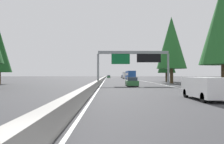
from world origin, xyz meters
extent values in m
plane|color=#38383A|center=(60.00, 0.00, 0.00)|extent=(320.00, 320.00, 0.00)
cube|color=gray|center=(80.00, 0.30, 0.45)|extent=(180.00, 0.56, 0.90)
cube|color=silver|center=(70.00, -11.52, 0.01)|extent=(160.00, 0.16, 0.01)
cube|color=silver|center=(70.00, -0.25, 0.01)|extent=(160.00, 0.16, 0.01)
cylinder|color=gray|center=(34.77, 0.30, 2.76)|extent=(0.36, 0.36, 5.51)
cylinder|color=gray|center=(34.77, -12.02, 2.76)|extent=(0.36, 0.36, 5.51)
cube|color=gray|center=(34.77, -5.86, 5.76)|extent=(0.50, 12.32, 0.50)
cube|color=#0C602D|center=(34.62, -3.64, 4.66)|extent=(0.12, 3.20, 1.90)
cube|color=black|center=(34.62, -8.57, 4.76)|extent=(0.16, 4.20, 1.50)
cube|color=white|center=(12.81, -8.79, 0.97)|extent=(5.00, 1.95, 1.44)
cube|color=#2D3847|center=(10.51, -8.79, 1.22)|extent=(0.08, 1.48, 0.56)
cylinder|color=black|center=(14.51, -7.93, 0.35)|extent=(0.70, 0.24, 0.70)
cylinder|color=black|center=(14.51, -9.64, 0.35)|extent=(0.70, 0.24, 0.70)
cylinder|color=black|center=(11.11, -7.93, 0.35)|extent=(0.70, 0.24, 0.70)
cube|color=#2D6B38|center=(32.20, -5.32, 0.53)|extent=(4.40, 1.80, 0.76)
cube|color=#2D3847|center=(31.98, -5.32, 1.19)|extent=(2.46, 1.51, 0.56)
cylinder|color=black|center=(33.60, -4.53, 0.32)|extent=(0.64, 0.22, 0.64)
cylinder|color=black|center=(33.60, -6.11, 0.32)|extent=(0.64, 0.22, 0.64)
cylinder|color=black|center=(30.79, -4.53, 0.32)|extent=(0.64, 0.22, 0.64)
cylinder|color=black|center=(30.79, -6.11, 0.32)|extent=(0.64, 0.22, 0.64)
cube|color=#1E4793|center=(72.65, -9.12, 1.65)|extent=(11.50, 2.50, 2.90)
cube|color=#2D3847|center=(72.65, -9.12, 2.01)|extent=(11.04, 2.55, 0.84)
cylinder|color=black|center=(76.68, -8.02, 0.50)|extent=(1.00, 0.30, 1.00)
cylinder|color=black|center=(76.68, -10.22, 0.50)|extent=(1.00, 0.30, 1.00)
cylinder|color=black|center=(68.63, -8.02, 0.50)|extent=(1.00, 0.30, 1.00)
cylinder|color=black|center=(68.63, -10.22, 0.50)|extent=(1.00, 0.30, 1.00)
cube|color=white|center=(93.71, -9.17, 1.70)|extent=(6.12, 2.40, 2.50)
cube|color=#1E4793|center=(97.96, -9.17, 1.40)|extent=(2.38, 2.30, 1.90)
cylinder|color=black|center=(97.79, -8.11, 0.45)|extent=(0.90, 0.28, 0.90)
cylinder|color=black|center=(97.79, -10.23, 0.45)|extent=(0.90, 0.28, 0.90)
cylinder|color=black|center=(92.01, -8.11, 0.45)|extent=(0.90, 0.28, 0.90)
cylinder|color=black|center=(92.01, -10.23, 0.45)|extent=(0.90, 0.28, 0.90)
cube|color=slate|center=(114.34, -9.21, 0.53)|extent=(4.40, 1.80, 0.76)
cube|color=#2D3847|center=(114.12, -9.21, 1.19)|extent=(2.46, 1.51, 0.56)
cylinder|color=black|center=(115.75, -8.42, 0.32)|extent=(0.64, 0.22, 0.64)
cylinder|color=black|center=(115.75, -10.00, 0.32)|extent=(0.64, 0.22, 0.64)
cylinder|color=black|center=(112.93, -8.42, 0.32)|extent=(0.64, 0.22, 0.64)
cylinder|color=black|center=(112.93, -10.00, 0.32)|extent=(0.64, 0.22, 0.64)
cube|color=#2D6B38|center=(116.63, -1.62, 0.53)|extent=(4.40, 1.80, 0.76)
cube|color=#2D3847|center=(116.41, -1.62, 1.19)|extent=(2.46, 1.51, 0.56)
cylinder|color=black|center=(118.04, -0.83, 0.32)|extent=(0.64, 0.22, 0.64)
cylinder|color=black|center=(118.04, -2.41, 0.32)|extent=(0.64, 0.22, 0.64)
cylinder|color=black|center=(115.22, -0.83, 0.32)|extent=(0.64, 0.22, 0.64)
cylinder|color=black|center=(115.22, -2.41, 0.32)|extent=(0.64, 0.22, 0.64)
cylinder|color=#4C3823|center=(26.23, -17.35, 1.63)|extent=(0.72, 0.72, 3.26)
cone|color=#236028|center=(26.23, -17.35, 9.05)|extent=(6.53, 6.53, 11.57)
cylinder|color=#4C3823|center=(43.49, -15.13, 1.59)|extent=(0.71, 0.71, 3.17)
cone|color=#236028|center=(43.49, -15.13, 8.79)|extent=(6.34, 6.34, 11.24)
cylinder|color=#4C3823|center=(53.99, -16.85, 1.16)|extent=(0.61, 0.61, 2.32)
cone|color=#143D19|center=(53.99, -16.85, 6.43)|extent=(4.64, 4.64, 8.23)
camera|label=1|loc=(-3.51, -1.54, 1.91)|focal=35.16mm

